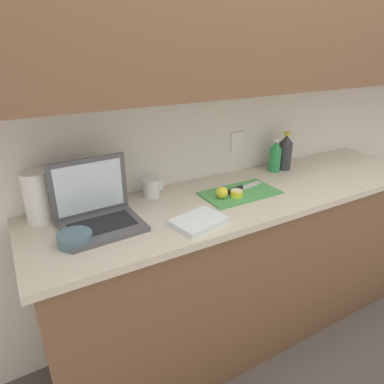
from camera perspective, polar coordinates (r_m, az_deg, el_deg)
The scene contains 14 objects.
ground_plane at distance 2.34m, azimuth 7.93°, elevation -21.36°, with size 12.00×12.00×0.00m, color #564C47.
wall_back at distance 1.84m, azimuth 6.38°, elevation 20.72°, with size 5.20×0.38×2.60m.
counter_unit at distance 2.05m, azimuth 9.13°, elevation -11.55°, with size 2.24×0.59×0.93m.
laptop at distance 1.50m, azimuth -15.54°, elevation -2.92°, with size 0.34×0.28×0.27m.
cutting_board at distance 1.78m, azimuth 7.99°, elevation -0.15°, with size 0.40×0.22×0.01m, color #4C9E51.
knife at distance 1.80m, azimuth 7.73°, elevation 0.59°, with size 0.26×0.08×0.02m.
lemon_half_cut at distance 1.72m, azimuth 7.43°, elevation -0.21°, with size 0.06×0.06×0.03m.
lemon_whole_beside at distance 1.69m, azimuth 5.04°, elevation -0.10°, with size 0.06×0.06×0.06m.
bottle_green_soda at distance 2.16m, azimuth 15.25°, elevation 6.38°, with size 0.08×0.08×0.23m.
bottle_oil_tall at distance 2.11m, azimuth 13.66°, elevation 5.75°, with size 0.07×0.07×0.20m.
measuring_cup at distance 1.73m, azimuth -6.76°, elevation 0.71°, with size 0.11×0.09×0.09m.
bowl_white at distance 1.40m, azimuth -18.93°, elevation -7.40°, with size 0.13×0.13×0.05m.
paper_towel_roll at distance 1.60m, azimuth -24.28°, elevation -0.72°, with size 0.12×0.12×0.23m.
dish_towel at distance 1.47m, azimuth 1.10°, elevation -4.86°, with size 0.22×0.16×0.02m, color white.
Camera 1 is at (-1.07, -1.27, 1.65)m, focal length 32.00 mm.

